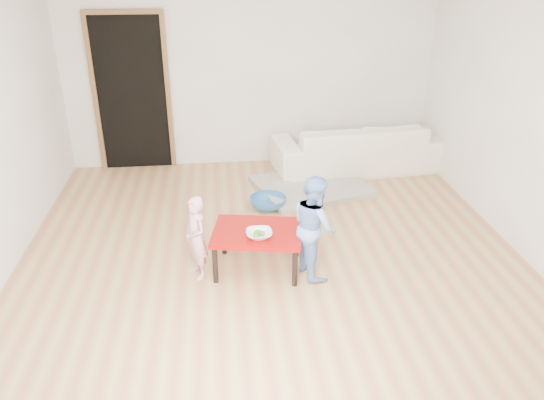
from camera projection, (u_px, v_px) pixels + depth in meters
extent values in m
cube|color=#AC6E4A|center=(270.00, 249.00, 5.46)|extent=(5.00, 5.00, 0.01)
cube|color=white|center=(251.00, 71.00, 7.14)|extent=(5.00, 0.02, 2.60)
cube|color=white|center=(526.00, 119.00, 5.14)|extent=(0.02, 5.00, 2.60)
imported|color=white|center=(356.00, 147.00, 7.29)|extent=(2.32, 1.09, 0.66)
cube|color=orange|center=(332.00, 141.00, 6.99)|extent=(0.55, 0.52, 0.12)
imported|color=white|center=(259.00, 234.00, 4.83)|extent=(0.24, 0.24, 0.06)
imported|color=#DB6380|center=(196.00, 238.00, 4.85)|extent=(0.31, 0.35, 0.81)
imported|color=#6497E9|center=(314.00, 226.00, 4.87)|extent=(0.47, 0.55, 0.99)
imported|color=#2B60A3|center=(268.00, 202.00, 6.29)|extent=(0.43, 0.43, 0.14)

